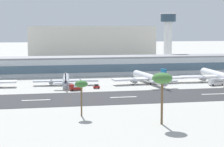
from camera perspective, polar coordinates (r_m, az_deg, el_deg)
The scene contains 16 objects.
ground_plane at distance 182.70m, azimuth 1.97°, elevation -3.17°, with size 1400.00×1400.00×0.00m, color #B2AFA8.
runway_strip at distance 179.35m, azimuth 2.22°, elevation -3.34°, with size 800.00×34.07×0.08m, color #2D2D30.
runway_centreline_dash_3 at distance 174.56m, azimuth -10.68°, elevation -3.70°, with size 12.00×1.20×0.01m, color white.
runway_centreline_dash_4 at distance 178.92m, azimuth 1.62°, elevation -3.34°, with size 12.00×1.20×0.01m, color white.
runway_centreline_dash_5 at distance 192.94m, azimuth 14.17°, elevation -2.82°, with size 12.00×1.20×0.01m, color white.
terminal_building at distance 265.93m, azimuth -2.62°, elevation 1.15°, with size 205.04×21.40×11.91m.
control_tower at distance 312.71m, azimuth 7.92°, elevation 5.63°, with size 12.50×12.50×42.10m.
distant_hotel_block at distance 384.87m, azimuth -2.88°, elevation 4.30°, with size 119.16×27.94×32.14m, color beige.
airliner_black_tail_gate_1 at distance 216.41m, azimuth -6.53°, elevation -0.97°, with size 34.86×40.77×8.51m.
airliner_blue_tail_gate_2 at distance 221.71m, azimuth 5.45°, elevation -0.66°, with size 42.41×47.85×10.00m.
airliner_red_tail_gate_3 at distance 237.35m, azimuth 14.98°, elevation -0.33°, with size 44.79×51.11×10.66m.
service_baggage_tug_0 at distance 204.33m, azimuth -2.21°, elevation -1.84°, with size 3.23×1.93×2.20m.
service_box_truck_1 at distance 198.83m, azimuth -5.12°, elevation -1.88°, with size 6.36×3.66×3.25m.
service_fuel_truck_2 at distance 222.15m, azimuth 14.50°, elevation -1.12°, with size 8.83×4.11×3.95m.
palm_tree_2 at distance 139.94m, azimuth -4.35°, elevation -1.63°, with size 4.47×4.47×12.51m.
palm_tree_3 at distance 128.16m, azimuth 7.11°, elevation -0.83°, with size 6.45×6.45×16.55m.
Camera 1 is at (-41.17, -175.36, 30.57)m, focal length 64.74 mm.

